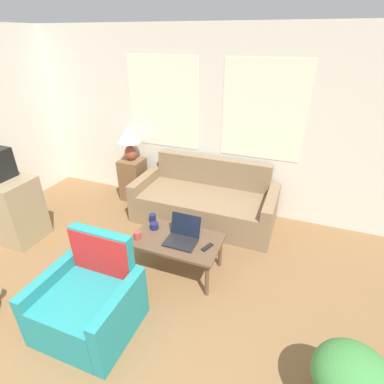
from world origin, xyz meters
name	(u,v)px	position (x,y,z in m)	size (l,w,h in m)	color
wall_back	(216,124)	(0.00, 3.50, 1.31)	(6.86, 0.06, 2.60)	silver
couch	(205,202)	(0.01, 3.05, 0.26)	(2.01, 0.88, 0.85)	#846B4C
armchair	(91,302)	(-0.37, 0.91, 0.27)	(0.83, 0.74, 0.89)	teal
tv_dresser	(2,207)	(-2.37, 1.69, 0.43)	(1.02, 0.54, 0.86)	#998460
side_table	(133,179)	(-1.30, 3.22, 0.34)	(0.35, 0.35, 0.68)	brown
table_lamp	(129,138)	(-1.30, 3.22, 1.04)	(0.36, 0.36, 0.54)	brown
coffee_table	(177,242)	(0.08, 1.87, 0.39)	(0.98, 0.59, 0.44)	brown
laptop	(182,236)	(0.15, 1.88, 0.50)	(0.34, 0.32, 0.26)	black
cup_navy	(153,218)	(-0.33, 2.08, 0.49)	(0.08, 0.08, 0.11)	#191E4C
cup_yellow	(154,226)	(-0.25, 1.96, 0.47)	(0.10, 0.10, 0.07)	#191E4C
cup_white	(137,235)	(-0.33, 1.72, 0.48)	(0.08, 0.08, 0.09)	#B23D38
tv_remote	(207,247)	(0.44, 1.85, 0.45)	(0.10, 0.16, 0.02)	black
potted_plant	(351,381)	(1.78, 0.92, 0.36)	(0.53, 0.53, 0.61)	#4C4C4C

